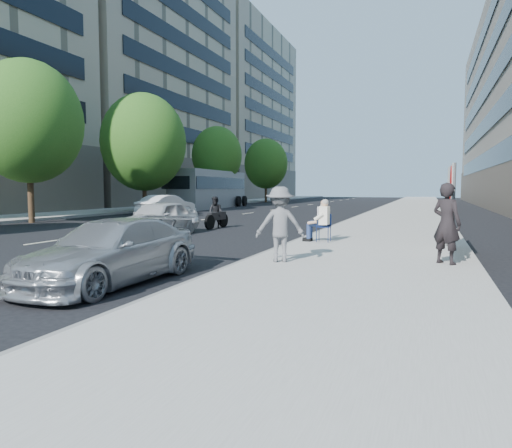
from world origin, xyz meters
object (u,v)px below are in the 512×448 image
at_px(pedestrian_woman, 447,223).
at_px(protest_banner, 450,204).
at_px(motorcycle, 216,214).
at_px(bus, 210,190).
at_px(white_sedan_near, 159,218).
at_px(parked_sedan, 111,251).
at_px(seated_protester, 320,218).
at_px(white_sedan_mid, 166,206).
at_px(jogger, 280,224).

distance_m(pedestrian_woman, protest_banner, 1.77).
xyz_separation_m(motorcycle, bus, (-9.51, 18.54, 1.00)).
bearing_deg(white_sedan_near, pedestrian_woman, -20.64).
relative_size(parked_sedan, bus, 0.34).
distance_m(seated_protester, motorcycle, 7.25).
height_order(white_sedan_mid, bus, bus).
relative_size(parked_sedan, white_sedan_near, 1.06).
bearing_deg(protest_banner, seated_protester, 158.98).
height_order(jogger, motorcycle, jogger).
relative_size(seated_protester, white_sedan_near, 0.33).
bearing_deg(parked_sedan, jogger, 48.84).
bearing_deg(white_sedan_near, jogger, -36.54).
bearing_deg(protest_banner, parked_sedan, -138.48).
bearing_deg(motorcycle, protest_banner, -25.49).
xyz_separation_m(protest_banner, white_sedan_mid, (-15.41, 11.56, -0.72)).
xyz_separation_m(parked_sedan, motorcycle, (-3.24, 11.22, 0.03)).
distance_m(white_sedan_near, white_sedan_mid, 10.82).
xyz_separation_m(protest_banner, white_sedan_near, (-9.94, 2.22, -0.73)).
distance_m(pedestrian_woman, parked_sedan, 7.00).
relative_size(seated_protester, white_sedan_mid, 0.31).
relative_size(white_sedan_mid, bus, 0.34).
bearing_deg(protest_banner, bus, 127.66).
distance_m(pedestrian_woman, white_sedan_mid, 20.26).
bearing_deg(bus, seated_protester, -60.53).
height_order(seated_protester, bus, bus).
distance_m(white_sedan_mid, motorcycle, 8.36).
xyz_separation_m(white_sedan_near, motorcycle, (0.63, 3.62, -0.03)).
distance_m(protest_banner, motorcycle, 11.02).
xyz_separation_m(seated_protester, bus, (-15.22, 23.00, 0.76)).
distance_m(protest_banner, white_sedan_near, 10.21).
relative_size(white_sedan_mid, motorcycle, 2.02).
relative_size(pedestrian_woman, protest_banner, 0.58).
distance_m(motorcycle, bus, 20.86).
relative_size(jogger, protest_banner, 0.55).
relative_size(pedestrian_woman, white_sedan_mid, 0.43).
bearing_deg(white_sedan_near, protest_banner, -11.32).
xyz_separation_m(white_sedan_mid, motorcycle, (6.09, -5.72, -0.05)).
bearing_deg(pedestrian_woman, white_sedan_mid, -6.91).
relative_size(jogger, parked_sedan, 0.40).
relative_size(seated_protester, parked_sedan, 0.31).
relative_size(seated_protester, pedestrian_woman, 0.74).
distance_m(jogger, bus, 31.09).
bearing_deg(protest_banner, pedestrian_woman, -93.87).
height_order(jogger, white_sedan_near, jogger).
distance_m(jogger, pedestrian_woman, 3.61).
xyz_separation_m(parked_sedan, white_sedan_mid, (-9.33, 16.94, 0.08)).
bearing_deg(pedestrian_woman, protest_banner, -59.77).
xyz_separation_m(pedestrian_woman, white_sedan_mid, (-15.29, 13.29, -0.35)).
bearing_deg(parked_sedan, seated_protester, 71.69).
relative_size(jogger, motorcycle, 0.82).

